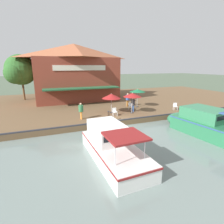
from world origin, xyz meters
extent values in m
plane|color=#4C5B47|center=(0.00, 0.00, 0.00)|extent=(220.00, 220.00, 0.00)
cube|color=brown|center=(-11.00, 0.00, 0.30)|extent=(22.00, 56.00, 0.60)
cube|color=#2D2D33|center=(-0.10, 0.00, 0.65)|extent=(0.20, 50.40, 0.10)
cube|color=brown|center=(-13.86, -1.65, 3.81)|extent=(8.63, 12.04, 6.42)
pyramid|color=#9E5638|center=(-13.86, -1.65, 8.09)|extent=(9.06, 12.64, 2.14)
cube|color=#235633|center=(-8.64, -1.65, 2.90)|extent=(1.80, 10.23, 0.16)
cube|color=silver|center=(-9.50, -1.65, 5.58)|extent=(0.08, 7.22, 0.70)
cylinder|color=#B7B7B7|center=(-4.76, 4.67, 1.71)|extent=(0.06, 0.06, 2.22)
cylinder|color=#2D2D33|center=(-4.76, 4.67, 0.63)|extent=(0.36, 0.36, 0.06)
cone|color=#19663D|center=(-4.76, 4.67, 2.77)|extent=(2.01, 2.01, 0.36)
cone|color=silver|center=(-4.76, 4.67, 2.79)|extent=(1.25, 1.25, 0.29)
sphere|color=silver|center=(-4.76, 4.67, 2.94)|extent=(0.08, 0.08, 0.08)
cylinder|color=#B7B7B7|center=(-2.27, 2.58, 1.67)|extent=(0.06, 0.06, 2.15)
cylinder|color=#2D2D33|center=(-2.27, 2.58, 0.63)|extent=(0.36, 0.36, 0.06)
cone|color=maroon|center=(-2.27, 2.58, 2.68)|extent=(2.05, 2.05, 0.42)
cone|color=white|center=(-2.27, 2.58, 2.70)|extent=(1.27, 1.27, 0.34)
sphere|color=white|center=(-2.27, 2.58, 2.90)|extent=(0.08, 0.08, 0.08)
cylinder|color=#B7B7B7|center=(-3.18, 0.42, 1.61)|extent=(0.06, 0.06, 2.02)
cylinder|color=#2D2D33|center=(-3.18, 0.42, 0.63)|extent=(0.36, 0.36, 0.06)
cone|color=maroon|center=(-3.18, 0.42, 2.54)|extent=(2.14, 2.14, 0.52)
cone|color=white|center=(-3.18, 0.42, 2.56)|extent=(1.32, 1.32, 0.42)
sphere|color=white|center=(-3.18, 0.42, 2.80)|extent=(0.08, 0.08, 0.08)
cube|color=white|center=(-1.32, 8.30, 0.81)|extent=(0.05, 0.05, 0.42)
cube|color=white|center=(-1.49, 7.93, 0.81)|extent=(0.05, 0.05, 0.42)
cube|color=white|center=(-1.69, 8.46, 0.81)|extent=(0.05, 0.05, 0.42)
cube|color=white|center=(-1.85, 8.10, 0.81)|extent=(0.05, 0.05, 0.42)
cube|color=white|center=(-1.59, 8.20, 1.03)|extent=(0.58, 0.58, 0.05)
cube|color=white|center=(-1.77, 8.28, 1.25)|extent=(0.22, 0.42, 0.40)
cube|color=white|center=(-3.55, 3.44, 0.81)|extent=(0.05, 0.05, 0.42)
cube|color=white|center=(-3.44, 3.06, 0.81)|extent=(0.05, 0.05, 0.42)
cube|color=white|center=(-3.93, 3.33, 0.81)|extent=(0.05, 0.05, 0.42)
cube|color=white|center=(-3.82, 2.94, 0.81)|extent=(0.05, 0.05, 0.42)
cube|color=white|center=(-3.68, 3.19, 1.03)|extent=(0.55, 0.55, 0.05)
cube|color=white|center=(-3.88, 3.13, 1.25)|extent=(0.16, 0.43, 0.40)
cube|color=white|center=(-1.68, 0.51, 0.81)|extent=(0.04, 0.04, 0.42)
cube|color=white|center=(-1.69, 0.11, 0.81)|extent=(0.04, 0.04, 0.42)
cube|color=white|center=(-2.08, 0.52, 0.81)|extent=(0.04, 0.04, 0.42)
cube|color=white|center=(-2.09, 0.12, 0.81)|extent=(0.04, 0.04, 0.42)
cube|color=white|center=(-1.88, 0.32, 1.03)|extent=(0.45, 0.45, 0.05)
cube|color=white|center=(-2.08, 0.32, 1.25)|extent=(0.05, 0.44, 0.40)
cylinder|color=orange|center=(-5.57, 3.75, 1.03)|extent=(0.13, 0.13, 0.85)
cylinder|color=orange|center=(-5.53, 3.58, 1.03)|extent=(0.13, 0.13, 0.85)
cylinder|color=#2D5193|center=(-5.55, 3.67, 1.79)|extent=(0.50, 0.50, 0.67)
sphere|color=#DBB28E|center=(-5.55, 3.67, 2.24)|extent=(0.23, 0.23, 0.23)
cylinder|color=orange|center=(-2.06, -3.32, 1.01)|extent=(0.13, 0.13, 0.81)
cylinder|color=orange|center=(-1.89, -3.30, 1.01)|extent=(0.13, 0.13, 0.81)
cylinder|color=#337547|center=(-1.98, -3.31, 1.73)|extent=(0.47, 0.47, 0.64)
sphere|color=tan|center=(-1.98, -3.31, 2.16)|extent=(0.22, 0.22, 0.22)
cylinder|color=#2D5193|center=(-2.86, 2.95, 1.00)|extent=(0.13, 0.13, 0.80)
cylinder|color=#2D5193|center=(-2.73, 3.05, 1.00)|extent=(0.13, 0.13, 0.80)
cylinder|color=#4C4C56|center=(-2.80, 3.00, 1.72)|extent=(0.47, 0.47, 0.63)
sphere|color=tan|center=(-2.80, 3.00, 2.14)|extent=(0.22, 0.22, 0.22)
cube|color=#287047|center=(5.57, 6.36, 0.70)|extent=(7.55, 4.02, 1.24)
ellipsoid|color=#287047|center=(1.99, 5.94, 0.70)|extent=(2.89, 3.31, 1.24)
cube|color=#2D4C84|center=(5.57, 6.36, 1.24)|extent=(7.64, 4.07, 0.10)
cube|color=#337A51|center=(4.31, 6.21, 1.81)|extent=(3.68, 2.94, 0.98)
cube|color=white|center=(5.70, -2.88, 0.56)|extent=(6.33, 2.62, 0.95)
ellipsoid|color=white|center=(2.57, -2.98, 0.56)|extent=(2.28, 2.37, 0.95)
cube|color=maroon|center=(5.70, -2.88, 0.95)|extent=(6.40, 2.67, 0.10)
cube|color=white|center=(4.60, -2.92, 1.58)|extent=(3.13, 2.04, 1.10)
cube|color=black|center=(6.11, -2.87, 1.72)|extent=(0.12, 1.70, 0.39)
cube|color=maroon|center=(7.17, -2.83, 2.22)|extent=(2.04, 2.12, 0.10)
cylinder|color=silver|center=(7.73, -1.97, 1.62)|extent=(0.05, 0.05, 1.19)
cylinder|color=silver|center=(7.79, -3.66, 1.62)|extent=(0.05, 0.05, 1.19)
cylinder|color=#473323|center=(-0.35, -0.99, 1.08)|extent=(0.18, 0.18, 0.97)
cylinder|color=#2D2D33|center=(-0.35, -0.99, 1.59)|extent=(0.22, 0.22, 0.04)
cylinder|color=brown|center=(-15.87, -9.54, 2.07)|extent=(0.29, 0.29, 2.93)
sphere|color=#2D6028|center=(-15.87, -9.54, 5.26)|extent=(4.61, 4.61, 4.61)
sphere|color=#2D6028|center=(-14.94, -10.23, 4.80)|extent=(3.23, 3.23, 3.23)
cylinder|color=brown|center=(-16.79, 0.81, 2.00)|extent=(0.36, 0.36, 2.79)
sphere|color=#2D6028|center=(-16.79, 0.81, 4.89)|extent=(4.00, 4.00, 4.00)
sphere|color=#2D6028|center=(-15.99, 0.21, 4.49)|extent=(2.80, 2.80, 2.80)
camera|label=1|loc=(14.88, -6.64, 5.77)|focal=28.00mm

